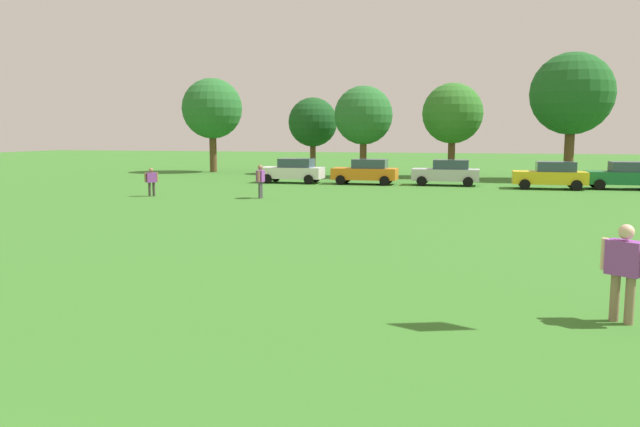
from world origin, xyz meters
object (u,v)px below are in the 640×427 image
object	(u,v)px
parked_car_green_4	(625,175)
bystander_midfield	(151,179)
tree_far_left	(212,109)
tree_right	(452,114)
tree_center	(363,116)
tree_left	(313,122)
parked_car_yellow_3	(551,175)
bystander_near_trees	(260,178)
parked_car_orange_1	(366,171)
adult_bystander	(624,265)
parked_car_silver_2	(447,172)
tree_far_right	(572,94)
parked_car_white_0	(293,170)

from	to	relation	value
parked_car_green_4	bystander_midfield	bearing A→B (deg)	23.17
tree_far_left	tree_right	xyz separation A→B (m)	(20.70, -1.35, -0.63)
parked_car_green_4	tree_right	distance (m)	14.24
tree_center	tree_left	bearing A→B (deg)	149.16
bystander_midfield	tree_far_left	size ratio (longest dim) A/B	0.19
bystander_midfield	parked_car_yellow_3	size ratio (longest dim) A/B	0.36
bystander_midfield	tree_right	bearing A→B (deg)	-172.63
tree_center	bystander_midfield	bearing A→B (deg)	-115.15
bystander_near_trees	parked_car_orange_1	bearing A→B (deg)	156.60
bystander_midfield	tree_far_left	world-z (taller)	tree_far_left
adult_bystander	parked_car_orange_1	world-z (taller)	adult_bystander
tree_right	parked_car_silver_2	bearing A→B (deg)	-89.27
parked_car_yellow_3	tree_far_right	xyz separation A→B (m)	(2.03, 8.17, 5.34)
parked_car_green_4	tree_far_left	size ratio (longest dim) A/B	0.52
adult_bystander	bystander_near_trees	bearing A→B (deg)	160.11
tree_far_left	tree_center	world-z (taller)	tree_far_left
tree_center	tree_right	distance (m)	6.89
parked_car_white_0	parked_car_silver_2	distance (m)	10.38
bystander_midfield	parked_car_orange_1	xyz separation A→B (m)	(9.77, 10.86, -0.05)
tree_far_right	parked_car_green_4	bearing A→B (deg)	-72.46
parked_car_white_0	parked_car_green_4	xyz separation A→B (m)	(20.98, 0.28, 0.00)
parked_car_yellow_3	parked_car_orange_1	bearing A→B (deg)	-3.75
parked_car_orange_1	tree_right	size ratio (longest dim) A/B	0.59
bystander_midfield	parked_car_orange_1	size ratio (longest dim) A/B	0.36
parked_car_white_0	tree_left	xyz separation A→B (m)	(-1.24, 9.85, 3.45)
tree_right	tree_far_right	bearing A→B (deg)	-7.83
parked_car_white_0	parked_car_silver_2	bearing A→B (deg)	-176.97
adult_bystander	tree_left	xyz separation A→B (m)	(-16.19, 38.73, 3.26)
bystander_near_trees	tree_right	world-z (taller)	tree_right
tree_far_left	parked_car_orange_1	bearing A→B (deg)	-32.59
adult_bystander	parked_car_green_4	xyz separation A→B (m)	(6.03, 29.16, -0.20)
adult_bystander	tree_far_right	size ratio (longest dim) A/B	0.19
tree_far_left	tree_center	bearing A→B (deg)	-12.48
tree_far_left	parked_car_silver_2	bearing A→B (deg)	-24.59
tree_left	bystander_midfield	bearing A→B (deg)	-99.54
bystander_near_trees	parked_car_orange_1	xyz separation A→B (m)	(3.72, 10.35, -0.18)
parked_car_orange_1	parked_car_white_0	bearing A→B (deg)	1.69
bystander_midfield	parked_car_white_0	world-z (taller)	parked_car_white_0
adult_bystander	tree_far_left	xyz separation A→B (m)	(-25.39, 38.95, 4.48)
bystander_near_trees	parked_car_green_4	size ratio (longest dim) A/B	0.41
parked_car_yellow_3	tree_right	size ratio (longest dim) A/B	0.59
parked_car_orange_1	tree_far_left	size ratio (longest dim) A/B	0.52
parked_car_yellow_3	tree_center	size ratio (longest dim) A/B	0.61
bystander_midfield	tree_left	distance (m)	21.13
parked_car_silver_2	parked_car_green_4	bearing A→B (deg)	178.53
parked_car_yellow_3	tree_far_left	size ratio (longest dim) A/B	0.52
parked_car_yellow_3	tree_left	xyz separation A→B (m)	(-17.89, 10.46, 3.45)
adult_bystander	tree_center	xyz separation A→B (m)	(-11.35, 35.84, 3.70)
tree_right	tree_far_right	distance (m)	8.60
tree_left	tree_far_right	xyz separation A→B (m)	(19.92, -2.29, 1.88)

